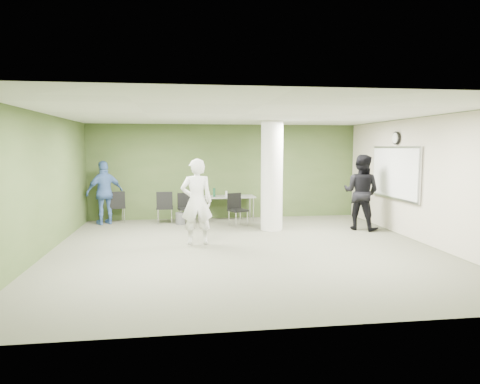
{
  "coord_description": "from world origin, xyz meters",
  "views": [
    {
      "loc": [
        -1.31,
        -8.72,
        2.13
      ],
      "look_at": [
        0.04,
        1.0,
        1.1
      ],
      "focal_mm": 32.0,
      "sensor_mm": 36.0,
      "label": 1
    }
  ],
  "objects": [
    {
      "name": "man_blue",
      "position": [
        -3.4,
        3.4,
        0.88
      ],
      "size": [
        1.1,
        0.9,
        1.76
      ],
      "primitive_type": "imported",
      "rotation": [
        0.0,
        0.0,
        3.68
      ],
      "color": "#4468AA",
      "rests_on": "floor"
    },
    {
      "name": "whiteboard",
      "position": [
        3.92,
        1.2,
        1.5
      ],
      "size": [
        0.05,
        2.3,
        1.3
      ],
      "color": "silver",
      "rests_on": "wall_right_cream"
    },
    {
      "name": "chair_table_right",
      "position": [
        0.17,
        2.68,
        0.51
      ],
      "size": [
        0.58,
        0.58,
        0.88
      ],
      "rotation": [
        0.0,
        0.0,
        0.42
      ],
      "color": "black",
      "rests_on": "floor"
    },
    {
      "name": "floor",
      "position": [
        0.0,
        0.0,
        0.0
      ],
      "size": [
        8.0,
        8.0,
        0.0
      ],
      "primitive_type": "plane",
      "color": "#595B48",
      "rests_on": "ground"
    },
    {
      "name": "chair_table_left",
      "position": [
        -1.2,
        3.29,
        0.49
      ],
      "size": [
        0.49,
        0.49,
        0.85
      ],
      "rotation": [
        0.0,
        0.0,
        0.18
      ],
      "color": "black",
      "rests_on": "floor"
    },
    {
      "name": "chair_back_left",
      "position": [
        -3.11,
        3.57,
        0.52
      ],
      "size": [
        0.55,
        0.55,
        0.9
      ],
      "rotation": [
        0.0,
        0.0,
        3.4
      ],
      "color": "black",
      "rests_on": "floor"
    },
    {
      "name": "chair_back_right",
      "position": [
        -1.77,
        3.19,
        0.53
      ],
      "size": [
        0.46,
        0.46,
        0.91
      ],
      "rotation": [
        0.0,
        0.0,
        3.15
      ],
      "color": "black",
      "rests_on": "floor"
    },
    {
      "name": "column",
      "position": [
        1.0,
        2.0,
        1.4
      ],
      "size": [
        0.56,
        0.56,
        2.8
      ],
      "primitive_type": "cylinder",
      "color": "silver",
      "rests_on": "floor"
    },
    {
      "name": "wall_clock",
      "position": [
        3.92,
        1.2,
        2.35
      ],
      "size": [
        0.06,
        0.32,
        0.32
      ],
      "color": "black",
      "rests_on": "wall_right_cream"
    },
    {
      "name": "wall_right_cream",
      "position": [
        4.0,
        0.0,
        1.4
      ],
      "size": [
        0.02,
        8.0,
        2.8
      ],
      "primitive_type": "cube",
      "color": "beige",
      "rests_on": "floor"
    },
    {
      "name": "folding_table",
      "position": [
        0.05,
        3.54,
        0.66
      ],
      "size": [
        1.52,
        0.7,
        0.96
      ],
      "rotation": [
        0.0,
        0.0,
        0.03
      ],
      "color": "gray",
      "rests_on": "floor"
    },
    {
      "name": "man_black",
      "position": [
        3.28,
        1.69,
        0.97
      ],
      "size": [
        1.19,
        1.18,
        1.94
      ],
      "primitive_type": "imported",
      "rotation": [
        0.0,
        0.0,
        2.4
      ],
      "color": "black",
      "rests_on": "floor"
    },
    {
      "name": "woman_white",
      "position": [
        -0.98,
        0.56,
        0.94
      ],
      "size": [
        0.71,
        0.49,
        1.88
      ],
      "primitive_type": "imported",
      "rotation": [
        0.0,
        0.0,
        3.2
      ],
      "color": "silver",
      "rests_on": "floor"
    },
    {
      "name": "wastebasket",
      "position": [
        -1.33,
        3.1,
        0.16
      ],
      "size": [
        0.28,
        0.28,
        0.33
      ],
      "primitive_type": "cylinder",
      "color": "#4C4C4C",
      "rests_on": "floor"
    },
    {
      "name": "wall_back",
      "position": [
        0.0,
        4.0,
        1.4
      ],
      "size": [
        8.0,
        2.8,
        0.02
      ],
      "primitive_type": "cube",
      "rotation": [
        1.57,
        0.0,
        0.0
      ],
      "color": "#3C5226",
      "rests_on": "floor"
    },
    {
      "name": "wall_left",
      "position": [
        -4.0,
        0.0,
        1.4
      ],
      "size": [
        0.02,
        8.0,
        2.8
      ],
      "primitive_type": "cube",
      "color": "#3C5226",
      "rests_on": "floor"
    },
    {
      "name": "ceiling",
      "position": [
        0.0,
        0.0,
        2.8
      ],
      "size": [
        8.0,
        8.0,
        0.0
      ],
      "primitive_type": "plane",
      "rotation": [
        3.14,
        0.0,
        0.0
      ],
      "color": "white",
      "rests_on": "wall_back"
    }
  ]
}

